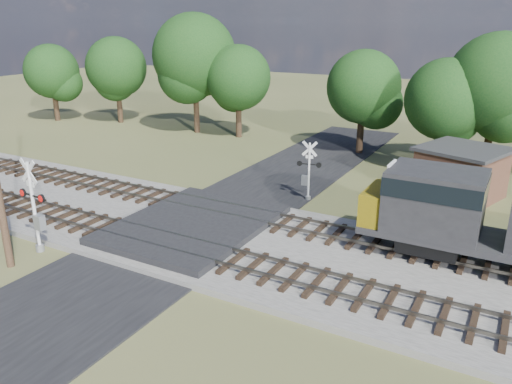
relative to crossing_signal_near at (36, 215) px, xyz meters
The scene contains 10 objects.
ground 7.35m from the crossing_signal_near, 44.85° to the left, with size 160.00×160.00×0.00m, color #46502A.
ballast_bed 16.11m from the crossing_signal_near, 20.12° to the left, with size 140.00×10.00×0.30m, color gray.
road 7.34m from the crossing_signal_near, 44.85° to the left, with size 7.00×60.00×0.08m, color black.
crossing_panel 7.63m from the crossing_signal_near, 47.58° to the left, with size 7.00×9.00×0.62m, color #262628.
track_near 8.82m from the crossing_signal_near, 20.24° to the left, with size 140.00×2.60×0.33m.
track_far 11.53m from the crossing_signal_near, 44.48° to the left, with size 140.00×2.60×0.33m.
crossing_signal_near is the anchor object (origin of this frame).
crossing_signal_far 15.34m from the crossing_signal_near, 57.33° to the left, with size 1.51×0.40×3.77m.
equipment_shed 24.47m from the crossing_signal_near, 47.97° to the left, with size 5.94×5.94×3.20m.
treeline 28.81m from the crossing_signal_near, 62.04° to the left, with size 83.40×10.49×11.38m.
Camera 1 is at (14.62, -19.07, 10.55)m, focal length 35.00 mm.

